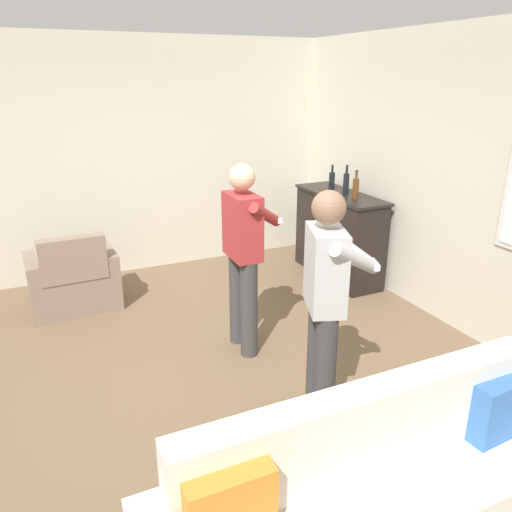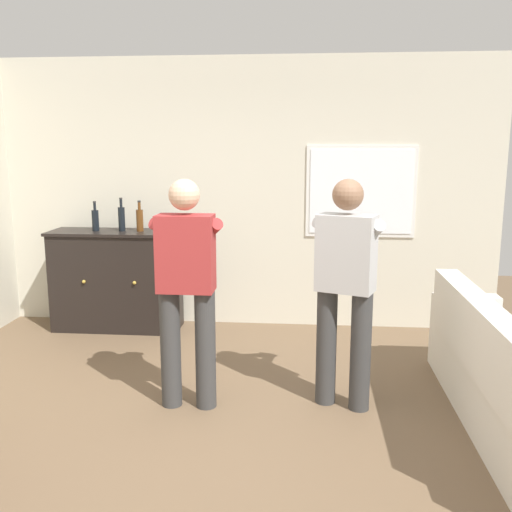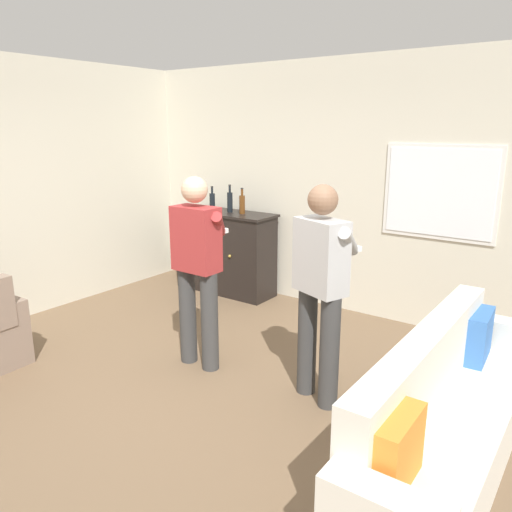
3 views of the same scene
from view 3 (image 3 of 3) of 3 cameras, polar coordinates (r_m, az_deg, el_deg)
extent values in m
plane|color=brown|center=(4.12, -9.38, -15.80)|extent=(10.40, 10.40, 0.00)
cube|color=beige|center=(5.77, 9.18, 7.73)|extent=(5.20, 0.12, 2.80)
cube|color=silver|center=(5.29, 20.27, 6.80)|extent=(1.12, 0.02, 0.94)
cube|color=white|center=(5.28, 20.25, 6.80)|extent=(1.04, 0.03, 0.86)
cube|color=silver|center=(3.46, 21.57, -19.18)|extent=(0.55, 2.14, 0.42)
cube|color=silver|center=(3.28, 18.79, -11.91)|extent=(0.18, 2.14, 0.47)
cube|color=silver|center=(4.41, 25.61, -10.39)|extent=(0.55, 0.18, 0.64)
cube|color=#386BB7|center=(4.01, 24.09, -8.32)|extent=(0.16, 0.41, 0.36)
cube|color=orange|center=(2.60, 15.77, -20.63)|extent=(0.14, 0.40, 0.36)
cube|color=#7F6B5B|center=(5.17, -26.73, -7.12)|extent=(0.64, 0.14, 0.60)
cube|color=black|center=(6.37, -3.52, 0.33)|extent=(1.31, 0.44, 1.01)
cube|color=black|center=(6.26, -3.60, 4.95)|extent=(1.35, 0.48, 0.03)
sphere|color=#B79338|center=(6.35, -6.70, 0.69)|extent=(0.04, 0.04, 0.04)
sphere|color=#B79338|center=(6.02, -3.03, -0.01)|extent=(0.04, 0.04, 0.04)
cylinder|color=#593314|center=(6.08, -1.60, 5.89)|extent=(0.07, 0.07, 0.22)
cylinder|color=#593314|center=(6.06, -1.61, 7.28)|extent=(0.03, 0.03, 0.08)
cylinder|color=#262626|center=(6.06, -1.61, 7.72)|extent=(0.03, 0.03, 0.02)
cylinder|color=black|center=(6.36, -5.02, 6.19)|extent=(0.07, 0.07, 0.21)
cylinder|color=black|center=(6.34, -5.05, 7.48)|extent=(0.03, 0.03, 0.08)
cylinder|color=#262626|center=(6.33, -5.06, 7.89)|extent=(0.03, 0.03, 0.02)
cylinder|color=black|center=(6.20, -3.00, 6.15)|extent=(0.07, 0.07, 0.25)
cylinder|color=black|center=(6.18, -3.02, 7.64)|extent=(0.03, 0.03, 0.08)
cylinder|color=#262626|center=(6.17, -3.03, 8.09)|extent=(0.03, 0.03, 0.02)
cylinder|color=#383838|center=(4.53, -7.80, -6.71)|extent=(0.15, 0.15, 0.88)
cylinder|color=#383838|center=(4.36, -5.32, -7.48)|extent=(0.15, 0.15, 0.88)
cube|color=#9E2D2D|center=(4.23, -6.87, 1.95)|extent=(0.40, 0.22, 0.55)
sphere|color=#D8AD8C|center=(4.16, -7.04, 7.54)|extent=(0.22, 0.22, 0.22)
cylinder|color=#9E2D2D|center=(4.40, -6.58, 3.91)|extent=(0.33, 0.41, 0.29)
cylinder|color=#9E2D2D|center=(4.25, -4.30, 3.59)|extent=(0.33, 0.41, 0.29)
cube|color=white|center=(4.46, -4.07, 3.00)|extent=(0.15, 0.04, 0.04)
cylinder|color=#383838|center=(4.00, 5.86, -9.59)|extent=(0.15, 0.15, 0.88)
cylinder|color=#383838|center=(3.82, 8.38, -10.88)|extent=(0.15, 0.15, 0.88)
cube|color=#B7B7B7|center=(3.67, 7.44, -0.04)|extent=(0.45, 0.35, 0.55)
sphere|color=#8C664C|center=(3.59, 7.65, 6.39)|extent=(0.22, 0.22, 0.22)
cylinder|color=#B7B7B7|center=(3.83, 8.18, 2.26)|extent=(0.41, 0.32, 0.29)
cylinder|color=#B7B7B7|center=(3.67, 10.56, 1.60)|extent=(0.20, 0.44, 0.29)
cube|color=white|center=(3.87, 11.03, 0.99)|extent=(0.15, 0.09, 0.04)
camera|label=1|loc=(1.72, 70.15, 14.48)|focal=35.00mm
camera|label=2|loc=(2.15, -77.49, -1.34)|focal=40.00mm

